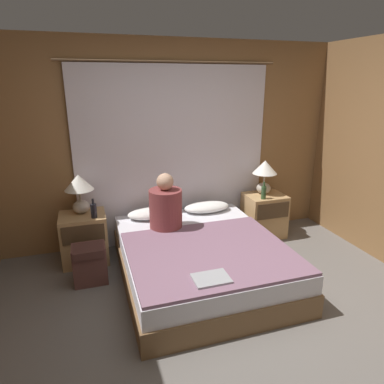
% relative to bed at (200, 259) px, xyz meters
% --- Properties ---
extents(ground_plane, '(16.00, 16.00, 0.00)m').
position_rel_bed_xyz_m(ground_plane, '(0.00, -0.91, -0.21)').
color(ground_plane, '#66605B').
extents(wall_back, '(4.37, 0.06, 2.50)m').
position_rel_bed_xyz_m(wall_back, '(0.00, 1.09, 1.04)').
color(wall_back, olive).
rests_on(wall_back, ground_plane).
extents(curtain_panel, '(2.62, 0.02, 2.24)m').
position_rel_bed_xyz_m(curtain_panel, '(0.00, 1.03, 0.91)').
color(curtain_panel, silver).
rests_on(curtain_panel, ground_plane).
extents(bed, '(1.61, 1.96, 0.42)m').
position_rel_bed_xyz_m(bed, '(0.00, 0.00, 0.00)').
color(bed, brown).
rests_on(bed, ground_plane).
extents(nightstand_left, '(0.51, 0.45, 0.58)m').
position_rel_bed_xyz_m(nightstand_left, '(-1.16, 0.74, 0.08)').
color(nightstand_left, tan).
rests_on(nightstand_left, ground_plane).
extents(nightstand_right, '(0.51, 0.45, 0.58)m').
position_rel_bed_xyz_m(nightstand_right, '(1.16, 0.74, 0.08)').
color(nightstand_right, tan).
rests_on(nightstand_right, ground_plane).
extents(lamp_left, '(0.32, 0.32, 0.45)m').
position_rel_bed_xyz_m(lamp_left, '(-1.16, 0.80, 0.67)').
color(lamp_left, '#B2A899').
rests_on(lamp_left, nightstand_left).
extents(lamp_right, '(0.32, 0.32, 0.45)m').
position_rel_bed_xyz_m(lamp_right, '(1.16, 0.80, 0.67)').
color(lamp_right, '#B2A899').
rests_on(lamp_right, nightstand_right).
extents(pillow_left, '(0.59, 0.30, 0.12)m').
position_rel_bed_xyz_m(pillow_left, '(-0.36, 0.79, 0.27)').
color(pillow_left, white).
rests_on(pillow_left, bed).
extents(pillow_right, '(0.59, 0.30, 0.12)m').
position_rel_bed_xyz_m(pillow_right, '(0.36, 0.79, 0.27)').
color(pillow_right, white).
rests_on(pillow_right, bed).
extents(blanket_on_bed, '(1.55, 1.34, 0.03)m').
position_rel_bed_xyz_m(blanket_on_bed, '(0.00, -0.28, 0.23)').
color(blanket_on_bed, slate).
rests_on(blanket_on_bed, bed).
extents(person_left_in_bed, '(0.37, 0.37, 0.65)m').
position_rel_bed_xyz_m(person_left_in_bed, '(-0.27, 0.42, 0.47)').
color(person_left_in_bed, brown).
rests_on(person_left_in_bed, bed).
extents(beer_bottle_on_left_stand, '(0.07, 0.07, 0.22)m').
position_rel_bed_xyz_m(beer_bottle_on_left_stand, '(-1.03, 0.61, 0.45)').
color(beer_bottle_on_left_stand, black).
rests_on(beer_bottle_on_left_stand, nightstand_left).
extents(beer_bottle_on_right_stand, '(0.06, 0.06, 0.22)m').
position_rel_bed_xyz_m(beer_bottle_on_right_stand, '(1.06, 0.61, 0.46)').
color(beer_bottle_on_right_stand, '#2D4C28').
rests_on(beer_bottle_on_right_stand, nightstand_right).
extents(laptop_on_bed, '(0.30, 0.22, 0.02)m').
position_rel_bed_xyz_m(laptop_on_bed, '(-0.17, -0.75, 0.25)').
color(laptop_on_bed, '#9EA0A5').
rests_on(laptop_on_bed, blanket_on_bed).
extents(backpack_on_floor, '(0.34, 0.27, 0.42)m').
position_rel_bed_xyz_m(backpack_on_floor, '(-1.12, 0.25, 0.03)').
color(backpack_on_floor, brown).
rests_on(backpack_on_floor, ground_plane).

